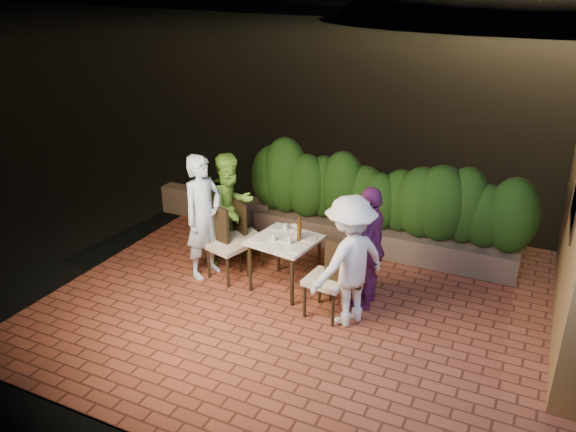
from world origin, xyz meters
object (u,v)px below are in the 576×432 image
Objects in this scene: diner_green at (231,208)px; diner_purple at (369,248)px; beer_bottle at (299,229)px; chair_left_back at (245,236)px; chair_right_front at (327,278)px; chair_right_back at (345,269)px; dining_table at (285,263)px; parapet_lamp at (222,191)px; diner_white at (349,261)px; diner_blue at (203,217)px; chair_left_front at (228,244)px; bowl at (294,228)px.

diner_green reaches higher than diner_purple.
beer_bottle is 0.35× the size of chair_left_back.
chair_left_back is (-1.03, 0.32, -0.44)m from beer_bottle.
diner_green reaches higher than chair_right_front.
chair_left_back reaches higher than chair_right_back.
parapet_lamp is at bearing 140.59° from dining_table.
dining_table is at bearing -82.12° from diner_white.
diner_white is at bearing -90.75° from diner_green.
diner_blue is (-2.06, -0.25, 0.48)m from chair_right_back.
beer_bottle is at bearing -31.73° from chair_right_front.
beer_bottle is 2.39× the size of parapet_lamp.
chair_right_back is 2.13m from diner_blue.
chair_left_front is 0.63× the size of diner_green.
beer_bottle is at bearing -53.13° from bowl.
diner_blue is at bearing -93.94° from chair_left_back.
chair_right_front is 0.63× the size of diner_green.
dining_table is 0.52m from bowl.
diner_white is (0.30, -0.02, 0.31)m from chair_right_front.
diner_green is 2.33m from diner_purple.
diner_purple is at bearing -161.70° from diner_white.
chair_left_front reaches higher than parapet_lamp.
dining_table is at bearing -89.99° from diner_purple.
diner_green is (-1.90, 0.86, 0.31)m from chair_right_front.
beer_bottle is (0.19, 0.04, 0.54)m from dining_table.
beer_bottle is at bearing 13.04° from dining_table.
chair_left_front is at bearing -133.50° from diner_green.
diner_white is at bearing 102.78° from chair_right_back.
bowl is at bearing -75.53° from diner_green.
chair_left_back is at bearing 178.02° from bowl.
chair_left_front is 1.00× the size of chair_right_front.
diner_purple is at bearing 20.40° from chair_left_front.
diner_blue reaches higher than parapet_lamp.
diner_purple is (0.98, 0.03, -0.09)m from beer_bottle.
diner_green is at bearing -20.24° from chair_right_back.
beer_bottle reaches higher than dining_table.
chair_right_back is (1.71, 0.21, -0.10)m from chair_left_front.
diner_purple is at bearing -71.73° from diner_blue.
diner_green is 2.37m from diner_white.
bowl is 0.11× the size of diner_green.
diner_blue is at bearing -3.25° from chair_right_back.
chair_right_back is at bearing -69.75° from diner_blue.
diner_green reaches higher than chair_left_back.
chair_right_back is at bearing -127.66° from diner_white.
parapet_lamp is at bearing -38.69° from chair_right_back.
diner_green reaches higher than chair_left_front.
bowl is 0.18× the size of chair_left_front.
diner_blue is 1.09× the size of diner_purple.
chair_right_front reaches higher than parapet_lamp.
diner_blue is 2.30m from diner_white.
chair_left_front is 0.52m from diner_blue.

